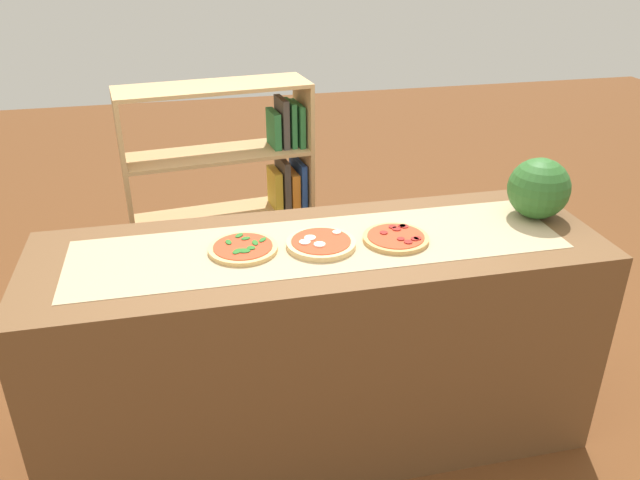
% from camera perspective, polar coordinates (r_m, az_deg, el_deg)
% --- Properties ---
extents(ground_plane, '(12.00, 12.00, 0.00)m').
position_cam_1_polar(ground_plane, '(2.89, 0.00, -16.78)').
color(ground_plane, brown).
extents(counter, '(2.16, 0.70, 0.91)m').
position_cam_1_polar(counter, '(2.60, 0.00, -9.45)').
color(counter, brown).
rests_on(counter, ground_plane).
extents(parchment_paper, '(1.84, 0.46, 0.00)m').
position_cam_1_polar(parchment_paper, '(2.36, 0.00, -0.41)').
color(parchment_paper, tan).
rests_on(parchment_paper, counter).
extents(pizza_spinach_0, '(0.26, 0.26, 0.02)m').
position_cam_1_polar(pizza_spinach_0, '(2.32, -6.99, -0.74)').
color(pizza_spinach_0, '#DBB26B').
rests_on(pizza_spinach_0, parchment_paper).
extents(pizza_mozzarella_1, '(0.26, 0.26, 0.03)m').
position_cam_1_polar(pizza_mozzarella_1, '(2.33, 0.08, -0.32)').
color(pizza_mozzarella_1, '#E5C17F').
rests_on(pizza_mozzarella_1, parchment_paper).
extents(pizza_pepperoni_2, '(0.25, 0.25, 0.02)m').
position_cam_1_polar(pizza_pepperoni_2, '(2.40, 6.90, 0.18)').
color(pizza_pepperoni_2, tan).
rests_on(pizza_pepperoni_2, parchment_paper).
extents(watermelon, '(0.25, 0.25, 0.25)m').
position_cam_1_polar(watermelon, '(2.69, 19.22, 4.44)').
color(watermelon, '#2D6628').
rests_on(watermelon, counter).
extents(bookshelf, '(0.93, 0.40, 1.32)m').
position_cam_1_polar(bookshelf, '(3.28, -6.62, 2.07)').
color(bookshelf, tan).
rests_on(bookshelf, ground_plane).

